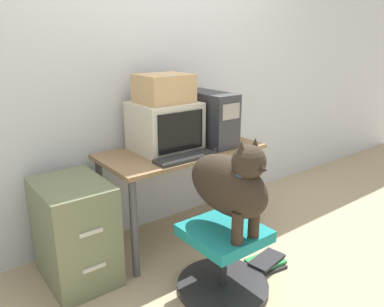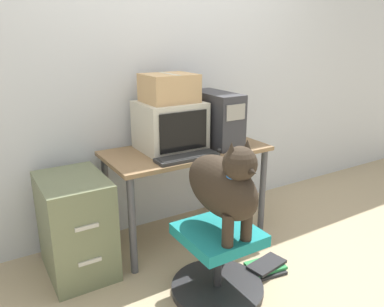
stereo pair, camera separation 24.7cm
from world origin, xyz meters
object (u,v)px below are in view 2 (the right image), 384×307
object	(u,v)px
dog	(224,185)
keyboard	(187,157)
cardboard_box	(169,88)
crt_monitor	(170,126)
filing_cabinet	(76,226)
book_stack_floor	(266,267)
pc_tower	(215,118)
office_chair	(218,262)

from	to	relation	value
dog	keyboard	bearing A→B (deg)	81.98
keyboard	cardboard_box	distance (m)	0.53
crt_monitor	filing_cabinet	size ratio (longest dim) A/B	0.68
dog	book_stack_floor	xyz separation A→B (m)	(0.41, 0.04, -0.71)
pc_tower	filing_cabinet	world-z (taller)	pc_tower
cardboard_box	book_stack_floor	bearing A→B (deg)	-67.99
filing_cabinet	keyboard	bearing A→B (deg)	-13.88
dog	filing_cabinet	distance (m)	1.07
crt_monitor	keyboard	size ratio (longest dim) A/B	0.99
cardboard_box	office_chair	bearing A→B (deg)	-96.86
filing_cabinet	crt_monitor	bearing A→B (deg)	7.13
filing_cabinet	book_stack_floor	xyz separation A→B (m)	(1.09, -0.68, -0.31)
office_chair	filing_cabinet	world-z (taller)	filing_cabinet
cardboard_box	filing_cabinet	bearing A→B (deg)	-172.58
office_chair	filing_cabinet	size ratio (longest dim) A/B	0.86
dog	book_stack_floor	size ratio (longest dim) A/B	2.06
crt_monitor	dog	bearing A→B (deg)	-96.56
pc_tower	dog	xyz separation A→B (m)	(-0.46, -0.75, -0.19)
cardboard_box	dog	bearing A→B (deg)	-96.53
office_chair	dog	world-z (taller)	dog
pc_tower	dog	size ratio (longest dim) A/B	0.85
office_chair	cardboard_box	xyz separation A→B (m)	(0.09, 0.78, 0.97)
book_stack_floor	dog	bearing A→B (deg)	-174.97
book_stack_floor	office_chair	bearing A→B (deg)	179.44
keyboard	dog	size ratio (longest dim) A/B	0.77
filing_cabinet	book_stack_floor	bearing A→B (deg)	-32.07
cardboard_box	pc_tower	bearing A→B (deg)	-10.67
pc_tower	book_stack_floor	world-z (taller)	pc_tower
crt_monitor	keyboard	xyz separation A→B (m)	(-0.02, -0.28, -0.16)
filing_cabinet	cardboard_box	xyz separation A→B (m)	(0.77, 0.10, 0.85)
pc_tower	dog	world-z (taller)	pc_tower
crt_monitor	office_chair	bearing A→B (deg)	-96.90
pc_tower	office_chair	bearing A→B (deg)	-122.88
crt_monitor	pc_tower	size ratio (longest dim) A/B	0.90
crt_monitor	book_stack_floor	size ratio (longest dim) A/B	1.57
crt_monitor	pc_tower	world-z (taller)	pc_tower
pc_tower	filing_cabinet	distance (m)	1.28
office_chair	pc_tower	bearing A→B (deg)	57.12
crt_monitor	dog	size ratio (longest dim) A/B	0.76
filing_cabinet	cardboard_box	bearing A→B (deg)	7.42
pc_tower	keyboard	bearing A→B (deg)	-150.41
pc_tower	filing_cabinet	bearing A→B (deg)	-178.40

